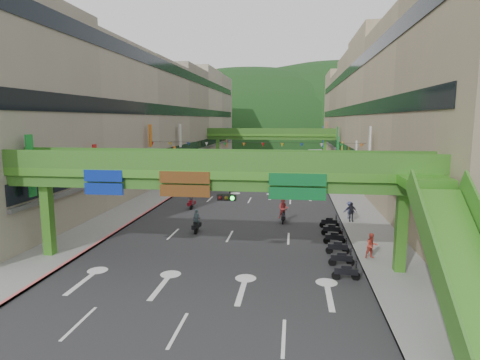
{
  "coord_description": "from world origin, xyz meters",
  "views": [
    {
      "loc": [
        4.75,
        -17.46,
        8.94
      ],
      "look_at": [
        0.0,
        18.0,
        3.5
      ],
      "focal_mm": 30.0,
      "sensor_mm": 36.0,
      "label": 1
    }
  ],
  "objects_px": {
    "car_silver": "(225,171)",
    "car_yellow": "(289,163)",
    "scooter_rider_mid": "(283,210)",
    "pedestrian_red": "(371,248)",
    "overpass_near": "(227,184)",
    "scooter_rider_near": "(196,222)"
  },
  "relations": [
    {
      "from": "car_yellow",
      "to": "car_silver",
      "type": "bearing_deg",
      "value": -127.65
    },
    {
      "from": "scooter_rider_mid",
      "to": "car_yellow",
      "type": "bearing_deg",
      "value": 90.08
    },
    {
      "from": "overpass_near",
      "to": "scooter_rider_mid",
      "type": "height_order",
      "value": "overpass_near"
    },
    {
      "from": "scooter_rider_near",
      "to": "overpass_near",
      "type": "bearing_deg",
      "value": -63.24
    },
    {
      "from": "car_yellow",
      "to": "pedestrian_red",
      "type": "distance_m",
      "value": 50.21
    },
    {
      "from": "car_silver",
      "to": "car_yellow",
      "type": "relative_size",
      "value": 0.92
    },
    {
      "from": "car_silver",
      "to": "scooter_rider_near",
      "type": "bearing_deg",
      "value": -89.0
    },
    {
      "from": "scooter_rider_mid",
      "to": "car_yellow",
      "type": "height_order",
      "value": "scooter_rider_mid"
    },
    {
      "from": "overpass_near",
      "to": "car_silver",
      "type": "height_order",
      "value": "overpass_near"
    },
    {
      "from": "car_silver",
      "to": "pedestrian_red",
      "type": "distance_m",
      "value": 41.11
    },
    {
      "from": "scooter_rider_near",
      "to": "car_silver",
      "type": "height_order",
      "value": "scooter_rider_near"
    },
    {
      "from": "car_silver",
      "to": "scooter_rider_mid",
      "type": "bearing_deg",
      "value": -75.64
    },
    {
      "from": "overpass_near",
      "to": "scooter_rider_mid",
      "type": "distance_m",
      "value": 12.42
    },
    {
      "from": "car_silver",
      "to": "pedestrian_red",
      "type": "relative_size",
      "value": 2.51
    },
    {
      "from": "overpass_near",
      "to": "pedestrian_red",
      "type": "distance_m",
      "value": 10.23
    },
    {
      "from": "overpass_near",
      "to": "car_yellow",
      "type": "relative_size",
      "value": 6.26
    },
    {
      "from": "scooter_rider_mid",
      "to": "pedestrian_red",
      "type": "relative_size",
      "value": 1.33
    },
    {
      "from": "scooter_rider_near",
      "to": "scooter_rider_mid",
      "type": "xyz_separation_m",
      "value": [
        6.77,
        3.94,
        0.28
      ]
    },
    {
      "from": "scooter_rider_near",
      "to": "pedestrian_red",
      "type": "relative_size",
      "value": 1.15
    },
    {
      "from": "car_yellow",
      "to": "scooter_rider_near",
      "type": "bearing_deg",
      "value": -95.96
    },
    {
      "from": "scooter_rider_mid",
      "to": "pedestrian_red",
      "type": "bearing_deg",
      "value": -56.23
    },
    {
      "from": "overpass_near",
      "to": "car_silver",
      "type": "distance_m",
      "value": 41.36
    }
  ]
}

